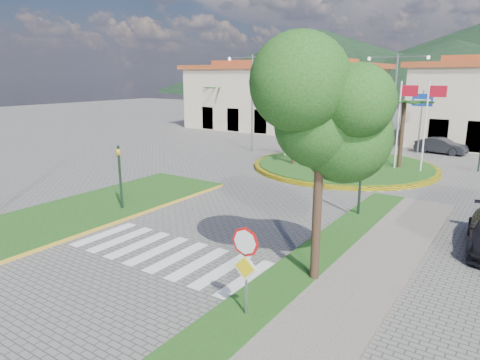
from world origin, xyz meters
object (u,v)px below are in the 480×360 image
Objects in this scene: stop_sign at (245,258)px; deciduous_tree at (321,118)px; white_van at (307,134)px; car_dark_a at (329,131)px; car_dark_b at (441,146)px; roundabout_island at (344,165)px.

stop_sign is 4.59m from deciduous_tree.
white_van is at bearing 112.66° from stop_sign.
white_van is 3.41m from car_dark_a.
car_dark_b reaches higher than car_dark_a.
stop_sign is 0.66× the size of car_dark_b.
white_van is at bearing 94.80° from car_dark_b.
white_van reaches higher than car_dark_a.
car_dark_b is (11.62, -4.07, 0.08)m from car_dark_a.
roundabout_island is 2.98× the size of white_van.
deciduous_tree is 1.59× the size of white_van.
deciduous_tree is 33.76m from car_dark_a.
roundabout_island is 10.97m from car_dark_b.
roundabout_island reaches higher than car_dark_b.
deciduous_tree is at bearing -152.36° from white_van.
roundabout_island is at bearing 107.91° from deciduous_tree.
stop_sign is 33.37m from white_van.
deciduous_tree is 27.34m from car_dark_b.
car_dark_a is at bearing 111.98° from deciduous_tree.
car_dark_a is (-11.92, 34.06, -1.21)m from stop_sign.
deciduous_tree reaches higher than white_van.
stop_sign is 0.39× the size of deciduous_tree.
car_dark_a is (-12.52, 31.02, -4.59)m from deciduous_tree.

